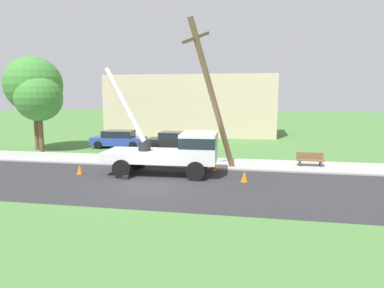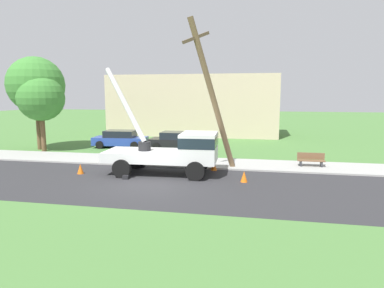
% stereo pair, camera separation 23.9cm
% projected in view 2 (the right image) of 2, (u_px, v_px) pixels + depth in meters
% --- Properties ---
extents(ground_plane, '(120.00, 120.00, 0.00)m').
position_uv_depth(ground_plane, '(194.00, 147.00, 28.60)').
color(ground_plane, '#477538').
extents(road_asphalt, '(80.00, 7.55, 0.01)m').
position_uv_depth(road_asphalt, '(148.00, 184.00, 16.96)').
color(road_asphalt, '#2B2B2D').
rests_on(road_asphalt, ground).
extents(sidewalk_strip, '(80.00, 3.25, 0.10)m').
position_uv_depth(sidewalk_strip, '(175.00, 162.00, 22.19)').
color(sidewalk_strip, '#9E9E99').
rests_on(sidewalk_strip, ground).
extents(utility_truck, '(6.86, 3.21, 5.98)m').
position_uv_depth(utility_truck, '(176.00, 149.00, 18.75)').
color(utility_truck, silver).
rests_on(utility_truck, ground).
extents(leaning_utility_pole, '(2.75, 3.09, 8.50)m').
position_uv_depth(leaning_utility_pole, '(212.00, 96.00, 18.94)').
color(leaning_utility_pole, brown).
rests_on(leaning_utility_pole, ground).
extents(traffic_cone_ahead, '(0.36, 0.36, 0.56)m').
position_uv_depth(traffic_cone_ahead, '(244.00, 177.00, 17.25)').
color(traffic_cone_ahead, orange).
rests_on(traffic_cone_ahead, ground).
extents(traffic_cone_behind, '(0.36, 0.36, 0.56)m').
position_uv_depth(traffic_cone_behind, '(80.00, 169.00, 19.02)').
color(traffic_cone_behind, orange).
rests_on(traffic_cone_behind, ground).
extents(traffic_cone_curbside, '(0.36, 0.36, 0.56)m').
position_uv_depth(traffic_cone_curbside, '(214.00, 166.00, 19.87)').
color(traffic_cone_curbside, orange).
rests_on(traffic_cone_curbside, ground).
extents(parked_sedan_blue, '(4.53, 2.25, 1.42)m').
position_uv_depth(parked_sedan_blue, '(120.00, 139.00, 28.31)').
color(parked_sedan_blue, '#263F99').
rests_on(parked_sedan_blue, ground).
extents(parked_sedan_black, '(4.45, 2.10, 1.42)m').
position_uv_depth(parked_sedan_black, '(177.00, 141.00, 27.21)').
color(parked_sedan_black, black).
rests_on(parked_sedan_black, ground).
extents(park_bench, '(1.60, 0.45, 0.90)m').
position_uv_depth(park_bench, '(311.00, 160.00, 20.56)').
color(park_bench, brown).
rests_on(park_bench, ground).
extents(roadside_tree_near, '(3.53, 3.53, 5.90)m').
position_uv_depth(roadside_tree_near, '(41.00, 98.00, 25.90)').
color(roadside_tree_near, brown).
rests_on(roadside_tree_near, ground).
extents(roadside_tree_far, '(4.39, 4.39, 7.33)m').
position_uv_depth(roadside_tree_far, '(36.00, 85.00, 26.64)').
color(roadside_tree_far, brown).
rests_on(roadside_tree_far, ground).
extents(lowrise_building_backdrop, '(18.00, 6.00, 6.40)m').
position_uv_depth(lowrise_building_backdrop, '(194.00, 105.00, 37.13)').
color(lowrise_building_backdrop, '#C6B293').
rests_on(lowrise_building_backdrop, ground).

